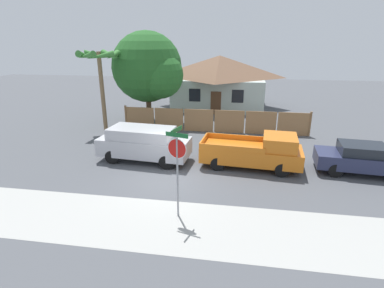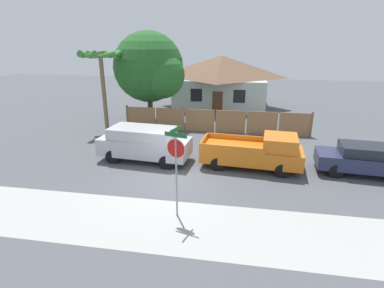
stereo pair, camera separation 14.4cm
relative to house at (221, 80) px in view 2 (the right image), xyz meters
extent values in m
plane|color=#4C4F54|center=(-1.11, -16.88, -2.50)|extent=(80.00, 80.00, 0.00)
cube|color=#A3A39E|center=(-1.11, -20.48, -2.50)|extent=(36.00, 3.20, 0.01)
cube|color=#997047|center=(-5.07, -8.94, -1.70)|extent=(2.07, 0.06, 1.59)
cube|color=#997047|center=(-2.92, -8.94, -1.70)|extent=(2.07, 0.06, 1.59)
cube|color=#997047|center=(-0.77, -8.94, -1.70)|extent=(2.07, 0.06, 1.59)
cube|color=#997047|center=(1.38, -8.94, -1.70)|extent=(2.07, 0.06, 1.59)
cube|color=#997047|center=(3.53, -8.94, -1.70)|extent=(2.07, 0.06, 1.59)
cube|color=#997047|center=(5.68, -8.94, -1.70)|extent=(2.07, 0.06, 1.59)
cube|color=brown|center=(-6.15, -8.94, -1.65)|extent=(0.12, 0.12, 1.69)
cube|color=brown|center=(6.76, -8.94, -1.65)|extent=(0.12, 0.12, 1.69)
cube|color=#B2C1B7|center=(0.00, 0.00, -1.09)|extent=(8.24, 7.12, 2.83)
pyramid|color=brown|center=(0.00, 0.00, 1.32)|extent=(8.90, 7.69, 1.99)
cube|color=black|center=(-1.85, -3.58, -0.86)|extent=(1.00, 0.04, 1.10)
cube|color=black|center=(1.85, -3.58, -0.86)|extent=(1.00, 0.04, 1.10)
cube|color=brown|center=(0.00, -3.58, -1.50)|extent=(0.90, 0.04, 2.00)
cylinder|color=brown|center=(-4.93, -7.17, -1.33)|extent=(0.40, 0.40, 2.34)
sphere|color=#235B23|center=(-4.93, -7.17, 1.78)|extent=(5.19, 5.19, 5.19)
sphere|color=#266326|center=(-3.76, -7.82, 1.26)|extent=(3.38, 3.38, 3.38)
cylinder|color=brown|center=(-7.30, -9.99, 0.24)|extent=(0.28, 0.28, 5.47)
cone|color=#387A33|center=(-6.34, -9.99, 2.71)|extent=(0.44, 1.80, 0.71)
cone|color=#387A33|center=(-6.82, -9.16, 2.71)|extent=(1.78, 1.28, 0.71)
cone|color=#387A33|center=(-7.78, -9.16, 2.71)|extent=(1.78, 1.28, 0.71)
cone|color=#387A33|center=(-8.26, -9.99, 2.71)|extent=(0.44, 1.80, 0.71)
cone|color=#387A33|center=(-7.78, -10.83, 2.71)|extent=(1.78, 1.28, 0.71)
cone|color=#387A33|center=(-6.82, -10.83, 2.71)|extent=(1.78, 1.28, 0.71)
cube|color=#B7B7BC|center=(-2.90, -14.81, -1.70)|extent=(4.96, 2.32, 0.91)
cube|color=#B7B7BC|center=(-3.02, -14.80, -0.97)|extent=(3.51, 2.03, 0.56)
cube|color=black|center=(-1.43, -14.95, -0.97)|extent=(0.21, 1.66, 0.47)
cylinder|color=black|center=(-1.34, -14.12, -2.14)|extent=(0.73, 0.22, 0.73)
cylinder|color=black|center=(-1.49, -15.78, -2.14)|extent=(0.73, 0.22, 0.73)
cylinder|color=black|center=(-4.31, -13.85, -2.14)|extent=(0.73, 0.22, 0.73)
cylinder|color=black|center=(-4.46, -15.51, -2.14)|extent=(0.73, 0.22, 0.73)
cube|color=orange|center=(2.69, -14.81, -1.79)|extent=(5.14, 2.40, 0.77)
cube|color=orange|center=(4.05, -14.94, -1.07)|extent=(1.75, 1.93, 0.67)
cube|color=orange|center=(1.93, -13.81, -1.27)|extent=(3.12, 0.36, 0.27)
cube|color=orange|center=(1.76, -15.66, -1.27)|extent=(3.12, 0.36, 0.27)
cube|color=orange|center=(0.25, -14.59, -1.27)|extent=(0.25, 1.85, 0.27)
cylinder|color=black|center=(4.31, -14.09, -2.16)|extent=(0.69, 0.22, 0.69)
cylinder|color=black|center=(4.15, -15.81, -2.16)|extent=(0.69, 0.22, 0.69)
cylinder|color=black|center=(1.23, -13.81, -2.16)|extent=(0.69, 0.22, 0.69)
cylinder|color=black|center=(1.07, -15.53, -2.16)|extent=(0.69, 0.22, 0.69)
cube|color=#282D4C|center=(8.10, -14.81, -1.84)|extent=(4.60, 2.11, 0.69)
cube|color=black|center=(7.92, -14.80, -1.26)|extent=(2.18, 1.72, 0.48)
cylinder|color=black|center=(6.79, -13.94, -2.17)|extent=(0.67, 0.22, 0.67)
cylinder|color=black|center=(6.66, -15.43, -2.17)|extent=(0.67, 0.22, 0.67)
cylinder|color=gray|center=(-0.06, -19.84, -0.99)|extent=(0.07, 0.07, 3.03)
cylinder|color=red|center=(-0.06, -19.84, 0.14)|extent=(0.65, 0.21, 0.67)
cylinder|color=white|center=(-0.06, -19.85, 0.14)|extent=(0.69, 0.21, 0.72)
cube|color=#19602D|center=(-0.06, -19.84, 0.63)|extent=(0.83, 0.26, 0.15)
cube|color=#19602D|center=(-0.06, -19.84, 0.81)|extent=(0.24, 0.74, 0.15)
camera|label=1|loc=(1.95, -29.29, 3.66)|focal=28.00mm
camera|label=2|loc=(2.09, -29.27, 3.66)|focal=28.00mm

